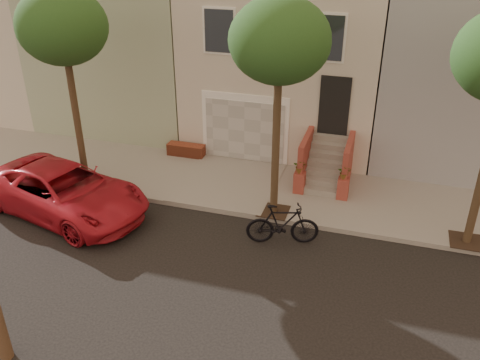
% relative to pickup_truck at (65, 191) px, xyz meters
% --- Properties ---
extents(ground, '(90.00, 90.00, 0.00)m').
position_rel_pickup_truck_xyz_m(ground, '(5.11, -2.21, -0.76)').
color(ground, black).
rests_on(ground, ground).
extents(sidewalk, '(40.00, 3.70, 0.15)m').
position_rel_pickup_truck_xyz_m(sidewalk, '(5.11, 3.14, -0.68)').
color(sidewalk, gray).
rests_on(sidewalk, ground).
extents(house_row, '(33.10, 11.70, 7.00)m').
position_rel_pickup_truck_xyz_m(house_row, '(5.11, 8.98, 2.89)').
color(house_row, '#C0B5A4').
rests_on(house_row, sidewalk).
extents(tree_left, '(2.70, 2.57, 6.30)m').
position_rel_pickup_truck_xyz_m(tree_left, '(-0.39, 1.69, 4.50)').
color(tree_left, '#2D2116').
rests_on(tree_left, sidewalk).
extents(tree_mid, '(2.70, 2.57, 6.30)m').
position_rel_pickup_truck_xyz_m(tree_mid, '(6.11, 1.69, 4.50)').
color(tree_mid, '#2D2116').
rests_on(tree_mid, sidewalk).
extents(pickup_truck, '(5.90, 3.77, 1.52)m').
position_rel_pickup_truck_xyz_m(pickup_truck, '(0.00, 0.00, 0.00)').
color(pickup_truck, red).
rests_on(pickup_truck, ground).
extents(motorcycle, '(2.10, 1.09, 1.21)m').
position_rel_pickup_truck_xyz_m(motorcycle, '(6.68, 0.36, -0.15)').
color(motorcycle, black).
rests_on(motorcycle, ground).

